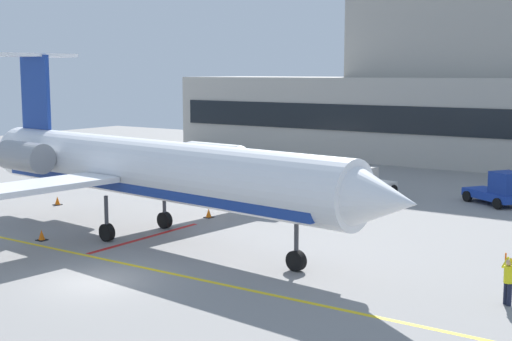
% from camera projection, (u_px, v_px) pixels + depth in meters
% --- Properties ---
extents(ground, '(120.00, 120.00, 0.11)m').
position_uv_depth(ground, '(98.00, 282.00, 28.79)').
color(ground, gray).
extents(terminal_building, '(56.56, 12.78, 19.71)m').
position_uv_depth(terminal_building, '(459.00, 89.00, 66.37)').
color(terminal_building, '#ADA89E').
rests_on(terminal_building, ground).
extents(regional_jet, '(30.56, 22.40, 9.55)m').
position_uv_depth(regional_jet, '(144.00, 168.00, 36.14)').
color(regional_jet, white).
rests_on(regional_jet, ground).
extents(baggage_tug, '(2.51, 3.25, 2.29)m').
position_uv_depth(baggage_tug, '(279.00, 193.00, 43.91)').
color(baggage_tug, '#1E4CB2').
rests_on(baggage_tug, ground).
extents(pushback_tractor, '(2.74, 3.91, 2.08)m').
position_uv_depth(pushback_tractor, '(368.00, 182.00, 48.35)').
color(pushback_tractor, silver).
rests_on(pushback_tractor, ground).
extents(belt_loader, '(4.42, 3.73, 2.25)m').
position_uv_depth(belt_loader, '(500.00, 190.00, 44.88)').
color(belt_loader, '#19389E').
rests_on(belt_loader, ground).
extents(fuel_tank, '(7.55, 2.59, 2.46)m').
position_uv_depth(fuel_tank, '(215.00, 156.00, 60.04)').
color(fuel_tank, white).
rests_on(fuel_tank, ground).
extents(marshaller, '(0.70, 0.60, 1.90)m').
position_uv_depth(marshaller, '(508.00, 279.00, 25.75)').
color(marshaller, '#191E33').
rests_on(marshaller, ground).
extents(safety_cone_alpha, '(0.47, 0.47, 0.55)m').
position_uv_depth(safety_cone_alpha, '(42.00, 236.00, 35.72)').
color(safety_cone_alpha, orange).
rests_on(safety_cone_alpha, ground).
extents(safety_cone_bravo, '(0.47, 0.47, 0.55)m').
position_uv_depth(safety_cone_bravo, '(209.00, 213.00, 41.30)').
color(safety_cone_bravo, orange).
rests_on(safety_cone_bravo, ground).
extents(safety_cone_delta, '(0.47, 0.47, 0.55)m').
position_uv_depth(safety_cone_delta, '(57.00, 201.00, 45.21)').
color(safety_cone_delta, orange).
rests_on(safety_cone_delta, ground).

